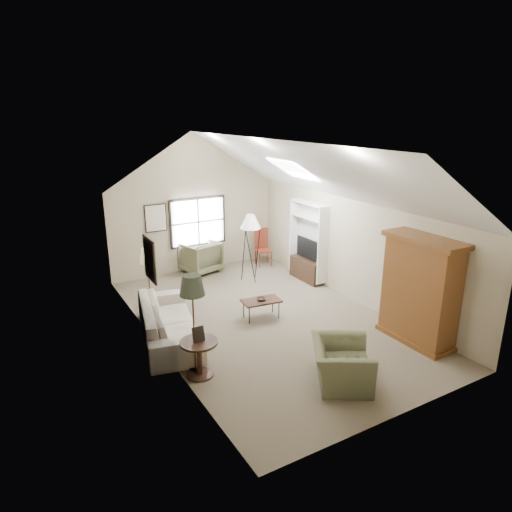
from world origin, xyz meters
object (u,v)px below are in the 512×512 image
sofa (169,321)px  armchair_far (200,257)px  coffee_table (261,309)px  armchair_near (341,364)px  side_table (199,358)px  armoire (420,291)px  side_chair (264,247)px

sofa → armchair_far: bearing=-20.0°
coffee_table → armchair_near: bearing=-92.5°
sofa → armchair_far: 4.14m
sofa → side_table: bearing=-167.8°
sofa → armchair_near: sofa is taller
armoire → side_chair: 5.73m
side_table → side_chair: size_ratio=0.59×
armchair_near → side_table: bearing=87.4°
armoire → armchair_near: 2.49m
armoire → side_chair: (-0.24, 5.70, -0.53)m
side_chair → armoire: bearing=-75.9°
armoire → coffee_table: armoire is taller
armchair_far → side_chair: size_ratio=0.89×
coffee_table → armchair_far: bearing=89.2°
armoire → coffee_table: size_ratio=2.54×
coffee_table → side_table: side_table is taller
armoire → sofa: bearing=149.3°
armchair_far → side_table: bearing=51.6°
sofa → armchair_near: 3.65m
sofa → coffee_table: (2.16, -0.10, -0.17)m
armoire → side_table: (-4.38, 1.00, -0.76)m
sofa → side_table: size_ratio=3.99×
armchair_near → side_table: armchair_near is taller
armoire → side_table: armoire is taller
armchair_near → side_table: 2.49m
sofa → coffee_table: 2.17m
coffee_table → side_table: 2.63m
sofa → armchair_far: size_ratio=2.66×
coffee_table → side_chair: bearing=58.4°
armchair_near → sofa: bearing=66.4°
sofa → armchair_far: armchair_far is taller
armoire → armchair_near: (-2.34, -0.44, -0.73)m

